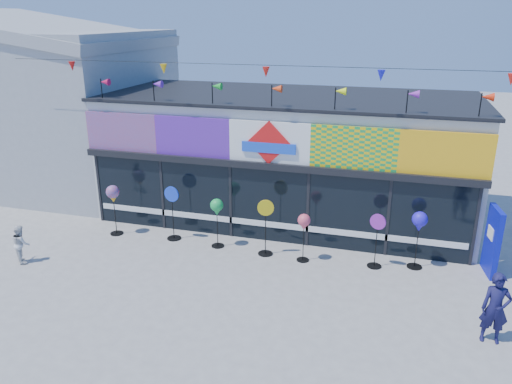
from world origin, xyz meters
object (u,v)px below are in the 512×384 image
at_px(adult_man, 495,308).
at_px(child, 21,244).
at_px(spinner_5, 376,239).
at_px(spinner_6, 419,223).
at_px(blue_sign, 492,241).
at_px(spinner_3, 266,226).
at_px(spinner_1, 173,212).
at_px(spinner_2, 217,209).
at_px(spinner_0, 113,195).
at_px(spinner_4, 304,224).

bearing_deg(adult_man, child, 177.31).
distance_m(spinner_5, spinner_6, 1.20).
bearing_deg(blue_sign, child, -174.87).
relative_size(spinner_3, child, 1.54).
relative_size(spinner_1, spinner_5, 1.10).
bearing_deg(spinner_3, adult_man, -25.00).
xyz_separation_m(blue_sign, spinner_6, (-1.88, -0.21, 0.37)).
bearing_deg(spinner_5, child, -165.75).
bearing_deg(spinner_3, spinner_6, 5.02).
bearing_deg(spinner_2, spinner_0, -179.37).
bearing_deg(spinner_4, adult_man, -29.32).
relative_size(spinner_6, adult_man, 1.03).
relative_size(blue_sign, spinner_1, 1.09).
height_order(spinner_0, adult_man, spinner_0).
distance_m(spinner_0, spinner_1, 1.96).
bearing_deg(blue_sign, spinner_1, 174.18).
distance_m(spinner_2, spinner_4, 2.64).
relative_size(spinner_5, spinner_6, 0.95).
distance_m(spinner_4, child, 7.90).
xyz_separation_m(spinner_1, spinner_5, (6.09, -0.14, -0.08)).
bearing_deg(adult_man, blue_sign, 82.13).
bearing_deg(blue_sign, spinner_0, 174.68).
bearing_deg(spinner_5, adult_man, -46.74).
distance_m(spinner_5, child, 9.83).
relative_size(spinner_2, spinner_5, 0.97).
relative_size(spinner_1, spinner_4, 1.22).
bearing_deg(spinner_0, spinner_3, -0.83).
distance_m(spinner_3, child, 6.85).
bearing_deg(adult_man, spinner_1, 160.43).
height_order(spinner_0, spinner_6, spinner_6).
height_order(spinner_6, child, spinner_6).
relative_size(spinner_4, adult_man, 0.89).
bearing_deg(spinner_6, child, -165.75).
height_order(spinner_0, spinner_5, spinner_0).
xyz_separation_m(spinner_3, adult_man, (5.66, -2.64, -0.09)).
bearing_deg(spinner_4, child, -163.53).
bearing_deg(adult_man, spinner_6, 115.44).
relative_size(spinner_2, adult_man, 0.95).
bearing_deg(spinner_6, spinner_5, -165.77).
bearing_deg(blue_sign, spinner_6, 178.38).
height_order(spinner_2, spinner_3, spinner_3).
bearing_deg(spinner_1, adult_man, -18.38).
bearing_deg(spinner_2, blue_sign, 3.53).
xyz_separation_m(spinner_2, spinner_6, (5.67, 0.26, 0.10)).
distance_m(spinner_2, spinner_5, 4.61).
height_order(blue_sign, spinner_1, blue_sign).
xyz_separation_m(spinner_1, child, (-3.43, -2.56, -0.36)).
bearing_deg(spinner_0, spinner_4, -1.53).
xyz_separation_m(spinner_3, spinner_5, (3.09, 0.09, -0.06)).
relative_size(adult_man, child, 1.45).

